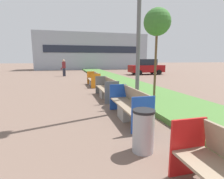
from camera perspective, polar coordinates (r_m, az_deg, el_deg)
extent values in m
cube|color=#4C7A38|center=(11.02, 7.44, 0.62)|extent=(2.80, 120.00, 0.18)
cube|color=#939EAD|center=(33.92, -6.47, 12.14)|extent=(20.11, 5.08, 6.46)
cube|color=#1E2333|center=(31.38, -5.78, 12.93)|extent=(16.89, 0.08, 1.20)
cube|color=red|center=(3.15, 23.46, -16.85)|extent=(0.62, 0.04, 0.94)
cube|color=gray|center=(5.52, 5.23, -7.42)|extent=(0.52, 0.60, 0.42)
cube|color=gray|center=(5.46, 5.27, -5.11)|extent=(0.58, 2.16, 0.05)
cube|color=gray|center=(5.49, 7.96, -2.26)|extent=(0.14, 2.07, 0.48)
cube|color=blue|center=(4.48, 10.10, -8.17)|extent=(0.62, 0.04, 0.94)
cube|color=blue|center=(6.47, 1.96, -2.42)|extent=(0.62, 0.04, 0.94)
cube|color=gray|center=(8.47, -2.03, -1.29)|extent=(0.52, 0.60, 0.42)
cube|color=gray|center=(8.43, -2.04, 0.24)|extent=(0.58, 2.30, 0.05)
cube|color=gray|center=(8.45, -0.26, 2.08)|extent=(0.14, 2.21, 0.48)
cube|color=slate|center=(7.30, -0.03, -0.98)|extent=(0.62, 0.04, 0.94)
cube|color=slate|center=(9.55, -3.57, 1.57)|extent=(0.62, 0.04, 0.94)
cube|color=gray|center=(12.36, -6.11, 2.19)|extent=(0.52, 0.60, 0.42)
cube|color=gray|center=(12.33, -6.12, 3.25)|extent=(0.58, 2.14, 0.05)
cube|color=gray|center=(12.35, -4.90, 4.50)|extent=(0.14, 2.05, 0.48)
cube|color=orange|center=(11.26, -5.30, 2.80)|extent=(0.62, 0.04, 0.94)
cube|color=orange|center=(13.40, -6.83, 3.90)|extent=(0.62, 0.04, 0.94)
cylinder|color=#9EA0A5|center=(3.64, 10.16, -13.52)|extent=(0.43, 0.43, 0.82)
cylinder|color=black|center=(3.49, 10.37, -6.94)|extent=(0.44, 0.44, 0.05)
cylinder|color=#56595B|center=(6.55, 8.88, 25.48)|extent=(0.14, 0.14, 7.24)
cylinder|color=brown|center=(7.86, 13.96, 7.29)|extent=(0.10, 0.10, 3.06)
sphere|color=#38702D|center=(8.00, 14.54, 20.58)|extent=(1.13, 1.13, 1.13)
cube|color=#232633|center=(19.99, -15.35, 5.47)|extent=(0.30, 0.22, 0.87)
cube|color=maroon|center=(19.95, -15.45, 7.73)|extent=(0.38, 0.24, 0.71)
sphere|color=tan|center=(19.94, -15.52, 9.08)|extent=(0.24, 0.24, 0.24)
cube|color=maroon|center=(19.97, -16.21, 6.55)|extent=(0.12, 0.20, 0.18)
cube|color=maroon|center=(21.89, 11.14, 6.73)|extent=(4.27, 1.93, 0.84)
cube|color=black|center=(21.87, 11.21, 8.77)|extent=(2.16, 1.63, 0.72)
cylinder|color=black|center=(21.71, 15.14, 5.44)|extent=(0.60, 0.20, 0.60)
cylinder|color=black|center=(23.29, 12.95, 5.80)|extent=(0.60, 0.20, 0.60)
cylinder|color=black|center=(20.58, 9.01, 5.43)|extent=(0.60, 0.20, 0.60)
cylinder|color=black|center=(22.23, 7.15, 5.80)|extent=(0.60, 0.20, 0.60)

